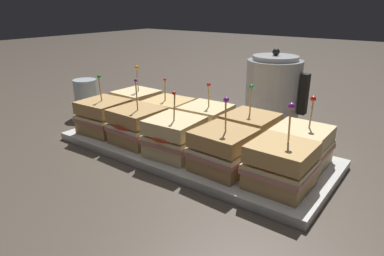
{
  "coord_description": "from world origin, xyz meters",
  "views": [
    {
      "loc": [
        0.44,
        -0.59,
        0.33
      ],
      "look_at": [
        0.0,
        0.0,
        0.06
      ],
      "focal_mm": 32.0,
      "sensor_mm": 36.0,
      "label": 1
    }
  ],
  "objects_px": {
    "sandwich_front_left": "(137,125)",
    "sandwich_back_center": "(207,123)",
    "sandwich_front_right": "(223,150)",
    "sandwich_back_far_right": "(301,146)",
    "sandwich_front_center": "(174,137)",
    "drinking_glass": "(86,98)",
    "serving_platter": "(192,149)",
    "sandwich_back_far_left": "(137,105)",
    "sandwich_back_left": "(169,114)",
    "sandwich_front_far_right": "(281,166)",
    "sandwich_front_far_left": "(104,116)",
    "kettle_steel": "(273,91)",
    "sandwich_back_right": "(250,132)"
  },
  "relations": [
    {
      "from": "sandwich_front_right",
      "to": "sandwich_front_far_right",
      "type": "xyz_separation_m",
      "value": [
        0.12,
        0.0,
        0.0
      ]
    },
    {
      "from": "sandwich_back_far_right",
      "to": "kettle_steel",
      "type": "relative_size",
      "value": 0.67
    },
    {
      "from": "sandwich_front_far_left",
      "to": "serving_platter",
      "type": "bearing_deg",
      "value": 14.27
    },
    {
      "from": "sandwich_back_right",
      "to": "sandwich_back_far_left",
      "type": "bearing_deg",
      "value": 179.77
    },
    {
      "from": "sandwich_front_right",
      "to": "sandwich_back_far_left",
      "type": "height_order",
      "value": "sandwich_back_far_left"
    },
    {
      "from": "sandwich_front_far_left",
      "to": "sandwich_front_center",
      "type": "bearing_deg",
      "value": -0.61
    },
    {
      "from": "sandwich_front_far_left",
      "to": "sandwich_front_right",
      "type": "distance_m",
      "value": 0.36
    },
    {
      "from": "sandwich_back_left",
      "to": "sandwich_front_far_left",
      "type": "bearing_deg",
      "value": -135.14
    },
    {
      "from": "sandwich_back_right",
      "to": "sandwich_front_far_left",
      "type": "bearing_deg",
      "value": -161.4
    },
    {
      "from": "sandwich_front_right",
      "to": "sandwich_front_far_left",
      "type": "bearing_deg",
      "value": 179.89
    },
    {
      "from": "sandwich_back_far_left",
      "to": "sandwich_back_left",
      "type": "relative_size",
      "value": 1.13
    },
    {
      "from": "sandwich_front_right",
      "to": "kettle_steel",
      "type": "relative_size",
      "value": 0.7
    },
    {
      "from": "sandwich_back_center",
      "to": "drinking_glass",
      "type": "relative_size",
      "value": 1.24
    },
    {
      "from": "sandwich_front_right",
      "to": "sandwich_back_center",
      "type": "height_order",
      "value": "sandwich_front_right"
    },
    {
      "from": "sandwich_front_right",
      "to": "sandwich_back_far_right",
      "type": "bearing_deg",
      "value": 45.83
    },
    {
      "from": "sandwich_back_far_left",
      "to": "serving_platter",
      "type": "bearing_deg",
      "value": -14.17
    },
    {
      "from": "sandwich_front_center",
      "to": "sandwich_back_far_right",
      "type": "distance_m",
      "value": 0.27
    },
    {
      "from": "sandwich_front_left",
      "to": "sandwich_back_far_left",
      "type": "relative_size",
      "value": 1.01
    },
    {
      "from": "sandwich_front_far_right",
      "to": "sandwich_back_left",
      "type": "distance_m",
      "value": 0.38
    },
    {
      "from": "serving_platter",
      "to": "sandwich_front_center",
      "type": "distance_m",
      "value": 0.08
    },
    {
      "from": "sandwich_front_right",
      "to": "sandwich_front_left",
      "type": "bearing_deg",
      "value": 179.42
    },
    {
      "from": "sandwich_front_right",
      "to": "sandwich_back_left",
      "type": "relative_size",
      "value": 1.11
    },
    {
      "from": "sandwich_front_left",
      "to": "serving_platter",
      "type": "bearing_deg",
      "value": 26.43
    },
    {
      "from": "sandwich_front_center",
      "to": "sandwich_back_right",
      "type": "bearing_deg",
      "value": 45.29
    },
    {
      "from": "sandwich_front_right",
      "to": "sandwich_front_far_right",
      "type": "height_order",
      "value": "sandwich_front_far_right"
    },
    {
      "from": "sandwich_front_left",
      "to": "sandwich_back_far_right",
      "type": "bearing_deg",
      "value": 18.05
    },
    {
      "from": "sandwich_back_center",
      "to": "sandwich_back_right",
      "type": "height_order",
      "value": "sandwich_back_right"
    },
    {
      "from": "sandwich_front_far_left",
      "to": "sandwich_back_center",
      "type": "xyz_separation_m",
      "value": [
        0.24,
        0.12,
        -0.0
      ]
    },
    {
      "from": "sandwich_front_left",
      "to": "sandwich_back_far_left",
      "type": "height_order",
      "value": "same"
    },
    {
      "from": "sandwich_front_left",
      "to": "drinking_glass",
      "type": "relative_size",
      "value": 1.37
    },
    {
      "from": "sandwich_back_left",
      "to": "drinking_glass",
      "type": "distance_m",
      "value": 0.31
    },
    {
      "from": "serving_platter",
      "to": "drinking_glass",
      "type": "distance_m",
      "value": 0.43
    },
    {
      "from": "sandwich_front_far_left",
      "to": "sandwich_front_right",
      "type": "height_order",
      "value": "sandwich_front_right"
    },
    {
      "from": "sandwich_back_far_left",
      "to": "sandwich_back_right",
      "type": "bearing_deg",
      "value": -0.23
    },
    {
      "from": "sandwich_front_left",
      "to": "sandwich_back_center",
      "type": "relative_size",
      "value": 1.1
    },
    {
      "from": "serving_platter",
      "to": "sandwich_back_far_right",
      "type": "height_order",
      "value": "sandwich_back_far_right"
    },
    {
      "from": "sandwich_front_far_right",
      "to": "sandwich_front_left",
      "type": "bearing_deg",
      "value": -179.86
    },
    {
      "from": "sandwich_back_far_left",
      "to": "sandwich_back_left",
      "type": "height_order",
      "value": "sandwich_back_far_left"
    },
    {
      "from": "sandwich_back_right",
      "to": "kettle_steel",
      "type": "xyz_separation_m",
      "value": [
        -0.06,
        0.24,
        0.04
      ]
    },
    {
      "from": "sandwich_front_far_left",
      "to": "sandwich_front_center",
      "type": "height_order",
      "value": "sandwich_front_far_left"
    },
    {
      "from": "sandwich_front_center",
      "to": "sandwich_back_right",
      "type": "height_order",
      "value": "sandwich_back_right"
    },
    {
      "from": "sandwich_front_center",
      "to": "drinking_glass",
      "type": "relative_size",
      "value": 1.28
    },
    {
      "from": "sandwich_front_left",
      "to": "sandwich_back_far_right",
      "type": "distance_m",
      "value": 0.37
    },
    {
      "from": "sandwich_front_far_right",
      "to": "sandwich_back_right",
      "type": "relative_size",
      "value": 1.04
    },
    {
      "from": "sandwich_back_far_left",
      "to": "sandwich_back_center",
      "type": "xyz_separation_m",
      "value": [
        0.24,
        -0.0,
        -0.0
      ]
    },
    {
      "from": "sandwich_front_far_left",
      "to": "drinking_glass",
      "type": "height_order",
      "value": "sandwich_front_far_left"
    },
    {
      "from": "sandwich_back_right",
      "to": "drinking_glass",
      "type": "distance_m",
      "value": 0.55
    },
    {
      "from": "sandwich_front_right",
      "to": "sandwich_back_far_right",
      "type": "distance_m",
      "value": 0.16
    },
    {
      "from": "serving_platter",
      "to": "sandwich_front_far_right",
      "type": "relative_size",
      "value": 4.1
    },
    {
      "from": "serving_platter",
      "to": "sandwich_back_right",
      "type": "height_order",
      "value": "sandwich_back_right"
    }
  ]
}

